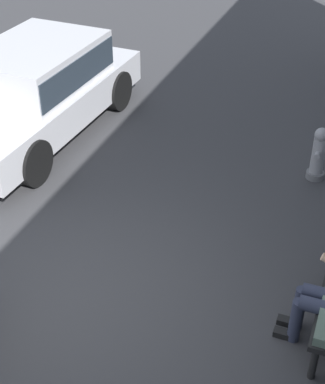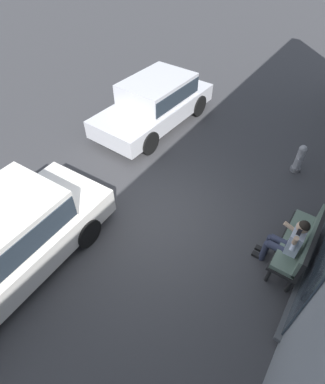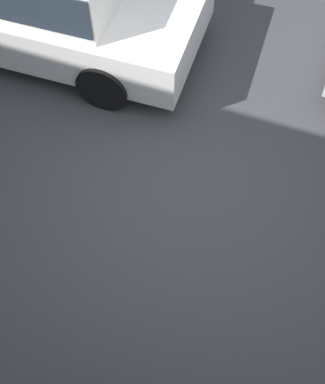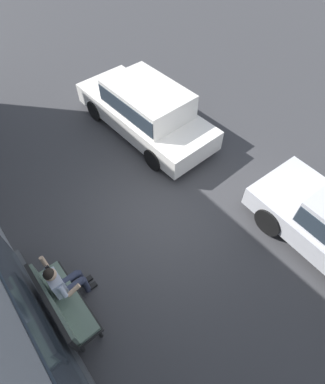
{
  "view_description": "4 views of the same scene",
  "coord_description": "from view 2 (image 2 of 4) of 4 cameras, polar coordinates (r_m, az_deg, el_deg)",
  "views": [
    {
      "loc": [
        4.02,
        2.6,
        4.67
      ],
      "look_at": [
        -0.95,
        0.67,
        1.01
      ],
      "focal_mm": 55.0,
      "sensor_mm": 36.0,
      "label": 1
    },
    {
      "loc": [
        3.61,
        2.6,
        5.29
      ],
      "look_at": [
        0.09,
        0.19,
        1.03
      ],
      "focal_mm": 28.0,
      "sensor_mm": 36.0,
      "label": 2
    },
    {
      "loc": [
        -0.62,
        2.6,
        4.57
      ],
      "look_at": [
        0.05,
        0.75,
        1.18
      ],
      "focal_mm": 45.0,
      "sensor_mm": 36.0,
      "label": 3
    },
    {
      "loc": [
        -3.21,
        2.6,
        6.08
      ],
      "look_at": [
        -0.22,
        0.16,
        1.22
      ],
      "focal_mm": 28.0,
      "sensor_mm": 36.0,
      "label": 4
    }
  ],
  "objects": [
    {
      "name": "ground_plane",
      "position": [
        6.91,
        -0.84,
        -5.01
      ],
      "size": [
        60.0,
        60.0,
        0.0
      ],
      "primitive_type": "plane",
      "color": "#38383A"
    },
    {
      "name": "person_on_phone",
      "position": [
        6.08,
        22.83,
        -8.7
      ],
      "size": [
        0.73,
        0.74,
        1.37
      ],
      "color": "#2D3347",
      "rests_on": "ground_plane"
    },
    {
      "name": "parked_car_near",
      "position": [
        9.63,
        -1.3,
        17.05
      ],
      "size": [
        4.26,
        1.97,
        1.43
      ],
      "color": "silver",
      "rests_on": "ground_plane"
    },
    {
      "name": "bench",
      "position": [
        6.35,
        25.08,
        -8.62
      ],
      "size": [
        1.67,
        0.55,
        1.03
      ],
      "color": "black",
      "rests_on": "ground_plane"
    },
    {
      "name": "fire_hydrant",
      "position": [
        8.62,
        24.58,
        5.75
      ],
      "size": [
        0.38,
        0.26,
        0.81
      ],
      "color": "slate",
      "rests_on": "ground_plane"
    }
  ]
}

